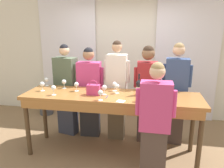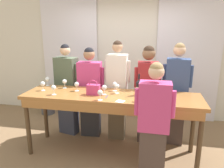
{
  "view_description": "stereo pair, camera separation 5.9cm",
  "coord_description": "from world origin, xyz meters",
  "px_view_note": "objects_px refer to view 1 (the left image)",
  "views": [
    {
      "loc": [
        0.59,
        -3.15,
        2.03
      ],
      "look_at": [
        0.0,
        0.07,
        1.16
      ],
      "focal_mm": 35.0,
      "sensor_mm": 36.0,
      "label": 1
    },
    {
      "loc": [
        0.64,
        -3.14,
        2.03
      ],
      "look_at": [
        0.0,
        0.07,
        1.16
      ],
      "focal_mm": 35.0,
      "sensor_mm": 36.0,
      "label": 2
    }
  ],
  "objects_px": {
    "wine_glass_center_right": "(46,80)",
    "potted_plant": "(46,101)",
    "wine_glass_front_mid": "(42,84)",
    "guest_pink_top": "(90,92)",
    "host_pouring": "(155,125)",
    "wine_glass_front_left": "(76,85)",
    "wine_glass_center_mid": "(117,87)",
    "wine_glass_by_bottle": "(101,93)",
    "guest_striped_shirt": "(147,93)",
    "wine_glass_back_right": "(64,82)",
    "guest_cream_sweater": "(117,90)",
    "wine_glass_back_mid": "(156,94)",
    "wine_glass_front_right": "(115,84)",
    "guest_olive_jacket": "(66,90)",
    "guest_navy_coat": "(176,93)",
    "handbag": "(93,89)",
    "wine_glass_center_left": "(104,88)",
    "wine_glass_back_left": "(140,94)",
    "wine_bottle": "(139,87)",
    "wine_glass_near_host": "(53,88)",
    "tasting_bar": "(111,101)"
  },
  "relations": [
    {
      "from": "wine_glass_center_right",
      "to": "host_pouring",
      "type": "height_order",
      "value": "host_pouring"
    },
    {
      "from": "wine_glass_front_mid",
      "to": "handbag",
      "type": "bearing_deg",
      "value": -3.4
    },
    {
      "from": "wine_glass_center_right",
      "to": "potted_plant",
      "type": "relative_size",
      "value": 0.24
    },
    {
      "from": "wine_glass_back_left",
      "to": "guest_pink_top",
      "type": "xyz_separation_m",
      "value": [
        -0.96,
        0.77,
        -0.26
      ]
    },
    {
      "from": "wine_glass_by_bottle",
      "to": "guest_striped_shirt",
      "type": "distance_m",
      "value": 1.07
    },
    {
      "from": "host_pouring",
      "to": "guest_pink_top",
      "type": "bearing_deg",
      "value": 135.73
    },
    {
      "from": "wine_glass_back_right",
      "to": "guest_pink_top",
      "type": "height_order",
      "value": "guest_pink_top"
    },
    {
      "from": "guest_navy_coat",
      "to": "handbag",
      "type": "bearing_deg",
      "value": -154.87
    },
    {
      "from": "wine_bottle",
      "to": "wine_glass_center_right",
      "type": "xyz_separation_m",
      "value": [
        -1.63,
        0.24,
        -0.01
      ]
    },
    {
      "from": "guest_olive_jacket",
      "to": "wine_glass_back_mid",
      "type": "bearing_deg",
      "value": -23.94
    },
    {
      "from": "wine_glass_front_mid",
      "to": "wine_bottle",
      "type": "bearing_deg",
      "value": 2.27
    },
    {
      "from": "handbag",
      "to": "wine_glass_near_host",
      "type": "relative_size",
      "value": 1.53
    },
    {
      "from": "guest_navy_coat",
      "to": "guest_cream_sweater",
      "type": "bearing_deg",
      "value": 180.0
    },
    {
      "from": "wine_glass_front_mid",
      "to": "wine_glass_back_mid",
      "type": "bearing_deg",
      "value": -5.38
    },
    {
      "from": "guest_olive_jacket",
      "to": "wine_glass_front_right",
      "type": "bearing_deg",
      "value": -19.37
    },
    {
      "from": "tasting_bar",
      "to": "wine_glass_near_host",
      "type": "bearing_deg",
      "value": -170.16
    },
    {
      "from": "wine_bottle",
      "to": "guest_olive_jacket",
      "type": "bearing_deg",
      "value": 160.32
    },
    {
      "from": "wine_glass_back_mid",
      "to": "host_pouring",
      "type": "distance_m",
      "value": 0.5
    },
    {
      "from": "wine_glass_center_left",
      "to": "wine_glass_back_right",
      "type": "height_order",
      "value": "same"
    },
    {
      "from": "tasting_bar",
      "to": "guest_pink_top",
      "type": "height_order",
      "value": "guest_pink_top"
    },
    {
      "from": "tasting_bar",
      "to": "guest_pink_top",
      "type": "relative_size",
      "value": 1.64
    },
    {
      "from": "wine_glass_near_host",
      "to": "guest_olive_jacket",
      "type": "xyz_separation_m",
      "value": [
        -0.09,
        0.72,
        -0.24
      ]
    },
    {
      "from": "wine_glass_front_left",
      "to": "wine_glass_center_mid",
      "type": "bearing_deg",
      "value": 0.21
    },
    {
      "from": "wine_glass_front_left",
      "to": "wine_glass_by_bottle",
      "type": "distance_m",
      "value": 0.61
    },
    {
      "from": "wine_glass_by_bottle",
      "to": "host_pouring",
      "type": "xyz_separation_m",
      "value": [
        0.76,
        -0.31,
        -0.28
      ]
    },
    {
      "from": "tasting_bar",
      "to": "wine_glass_center_left",
      "type": "height_order",
      "value": "wine_glass_center_left"
    },
    {
      "from": "wine_glass_front_mid",
      "to": "wine_glass_front_right",
      "type": "xyz_separation_m",
      "value": [
        1.16,
        0.21,
        0.0
      ]
    },
    {
      "from": "wine_glass_back_right",
      "to": "guest_cream_sweater",
      "type": "distance_m",
      "value": 0.94
    },
    {
      "from": "wine_glass_back_mid",
      "to": "wine_glass_near_host",
      "type": "distance_m",
      "value": 1.53
    },
    {
      "from": "wine_glass_back_mid",
      "to": "guest_pink_top",
      "type": "bearing_deg",
      "value": 148.51
    },
    {
      "from": "wine_glass_near_host",
      "to": "guest_navy_coat",
      "type": "distance_m",
      "value": 2.02
    },
    {
      "from": "wine_glass_center_left",
      "to": "handbag",
      "type": "bearing_deg",
      "value": -167.05
    },
    {
      "from": "guest_striped_shirt",
      "to": "potted_plant",
      "type": "xyz_separation_m",
      "value": [
        -2.35,
        0.81,
        -0.58
      ]
    },
    {
      "from": "wine_bottle",
      "to": "guest_pink_top",
      "type": "distance_m",
      "value": 1.08
    },
    {
      "from": "wine_glass_back_right",
      "to": "wine_glass_front_left",
      "type": "bearing_deg",
      "value": -25.68
    },
    {
      "from": "handbag",
      "to": "wine_glass_back_left",
      "type": "distance_m",
      "value": 0.74
    },
    {
      "from": "wine_glass_front_right",
      "to": "wine_glass_center_right",
      "type": "relative_size",
      "value": 1.0
    },
    {
      "from": "guest_striped_shirt",
      "to": "wine_glass_back_right",
      "type": "bearing_deg",
      "value": -166.32
    },
    {
      "from": "wine_glass_front_mid",
      "to": "guest_pink_top",
      "type": "xyz_separation_m",
      "value": [
        0.63,
        0.55,
        -0.26
      ]
    },
    {
      "from": "wine_glass_front_mid",
      "to": "wine_glass_center_left",
      "type": "relative_size",
      "value": 1.0
    },
    {
      "from": "wine_glass_back_right",
      "to": "guest_olive_jacket",
      "type": "xyz_separation_m",
      "value": [
        -0.1,
        0.34,
        -0.24
      ]
    },
    {
      "from": "guest_olive_jacket",
      "to": "tasting_bar",
      "type": "bearing_deg",
      "value": -30.93
    },
    {
      "from": "tasting_bar",
      "to": "wine_glass_back_right",
      "type": "relative_size",
      "value": 18.07
    },
    {
      "from": "guest_striped_shirt",
      "to": "wine_glass_center_mid",
      "type": "bearing_deg",
      "value": -134.6
    },
    {
      "from": "wine_glass_front_right",
      "to": "wine_glass_back_mid",
      "type": "height_order",
      "value": "same"
    },
    {
      "from": "wine_glass_back_left",
      "to": "guest_navy_coat",
      "type": "relative_size",
      "value": 0.09
    },
    {
      "from": "wine_bottle",
      "to": "wine_glass_back_right",
      "type": "relative_size",
      "value": 2.19
    },
    {
      "from": "wine_glass_center_left",
      "to": "wine_glass_back_left",
      "type": "distance_m",
      "value": 0.59
    },
    {
      "from": "wine_glass_by_bottle",
      "to": "guest_striped_shirt",
      "type": "height_order",
      "value": "guest_striped_shirt"
    },
    {
      "from": "wine_glass_front_right",
      "to": "wine_glass_back_right",
      "type": "bearing_deg",
      "value": 179.6
    }
  ]
}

